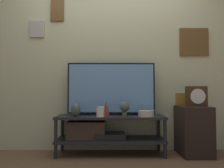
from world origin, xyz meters
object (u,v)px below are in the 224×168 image
(television, at_px, (111,88))
(vase_urn_stoneware, at_px, (76,110))
(vase_wide_bowl, at_px, (146,114))
(vase_slim_bronze, at_px, (106,109))
(mantel_clock, at_px, (196,96))
(decorative_bust, at_px, (125,108))
(candle_jar, at_px, (100,112))

(television, xyz_separation_m, vase_urn_stoneware, (-0.44, -0.15, -0.27))
(television, bearing_deg, vase_wide_bowl, -23.83)
(vase_slim_bronze, xyz_separation_m, mantel_clock, (1.14, 0.03, 0.15))
(television, relative_size, vase_slim_bronze, 6.22)
(vase_wide_bowl, bearing_deg, decorative_bust, 176.52)
(mantel_clock, bearing_deg, vase_wide_bowl, -172.63)
(vase_slim_bronze, xyz_separation_m, candle_jar, (-0.07, -0.10, -0.03))
(vase_urn_stoneware, distance_m, vase_slim_bronze, 0.38)
(candle_jar, bearing_deg, vase_slim_bronze, 57.21)
(candle_jar, bearing_deg, decorative_bust, 11.82)
(vase_slim_bronze, bearing_deg, candle_jar, -122.79)
(vase_urn_stoneware, relative_size, vase_slim_bronze, 0.89)
(vase_slim_bronze, height_order, mantel_clock, mantel_clock)
(vase_slim_bronze, relative_size, candle_jar, 1.44)
(decorative_bust, bearing_deg, vase_wide_bowl, -3.48)
(decorative_bust, bearing_deg, vase_urn_stoneware, 178.25)
(vase_wide_bowl, distance_m, mantel_clock, 0.69)
(television, relative_size, mantel_clock, 4.53)
(vase_slim_bronze, bearing_deg, vase_urn_stoneware, -176.59)
(vase_slim_bronze, relative_size, mantel_clock, 0.73)
(vase_urn_stoneware, height_order, mantel_clock, mantel_clock)
(decorative_bust, relative_size, mantel_clock, 0.71)
(vase_wide_bowl, xyz_separation_m, mantel_clock, (0.65, 0.08, 0.21))
(vase_slim_bronze, height_order, candle_jar, vase_slim_bronze)
(television, relative_size, decorative_bust, 6.35)
(vase_wide_bowl, bearing_deg, candle_jar, -175.28)
(mantel_clock, bearing_deg, decorative_bust, -175.71)
(candle_jar, relative_size, decorative_bust, 0.71)
(vase_wide_bowl, relative_size, decorative_bust, 1.09)
(television, relative_size, candle_jar, 8.96)
(vase_slim_bronze, height_order, decorative_bust, vase_slim_bronze)
(vase_wide_bowl, distance_m, decorative_bust, 0.27)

